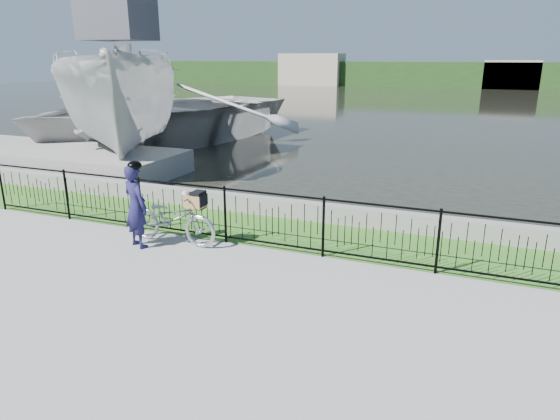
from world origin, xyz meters
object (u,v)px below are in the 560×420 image
at_px(dock, 39,157).
at_px(cyclist, 136,205).
at_px(boat_near, 124,102).
at_px(bicycle_rig, 172,218).
at_px(boat_far, 160,113).

bearing_deg(dock, cyclist, -32.05).
relative_size(cyclist, boat_near, 0.16).
xyz_separation_m(dock, bicycle_rig, (8.05, -4.31, 0.17)).
xyz_separation_m(boat_near, boat_far, (-1.14, 3.66, -0.76)).
relative_size(dock, boat_near, 0.98).
height_order(boat_near, boat_far, boat_near).
height_order(dock, cyclist, cyclist).
distance_m(bicycle_rig, boat_near, 8.99).
height_order(cyclist, boat_near, boat_near).
distance_m(boat_near, boat_far, 3.91).
bearing_deg(boat_near, dock, -132.65).
height_order(dock, boat_far, boat_far).
bearing_deg(dock, boat_far, 82.07).
relative_size(dock, cyclist, 5.94).
bearing_deg(bicycle_rig, cyclist, -142.56).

